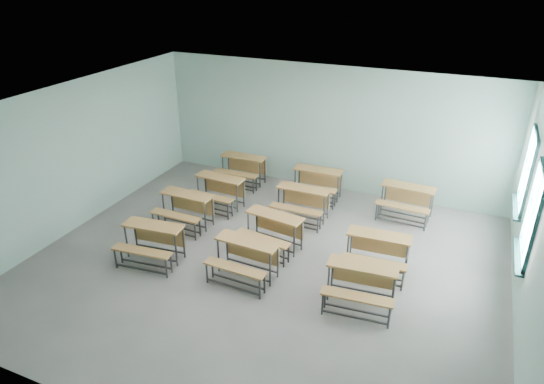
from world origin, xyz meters
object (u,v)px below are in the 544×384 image
at_px(desk_unit_r1c2, 377,248).
at_px(desk_unit_r3c2, 406,197).
at_px(desk_unit_r1c1, 272,227).
at_px(desk_unit_r0c1, 245,255).
at_px(desk_unit_r3c0, 242,166).
at_px(desk_unit_r2c1, 302,199).
at_px(desk_unit_r3c1, 317,180).
at_px(desk_unit_r1c0, 185,205).
at_px(desk_unit_r0c0, 151,238).
at_px(desk_unit_r2c0, 218,188).
at_px(desk_unit_r0c2, 361,280).

height_order(desk_unit_r1c2, desk_unit_r3c2, same).
bearing_deg(desk_unit_r3c2, desk_unit_r1c1, -129.42).
relative_size(desk_unit_r0c1, desk_unit_r3c0, 1.03).
relative_size(desk_unit_r1c2, desk_unit_r3c2, 1.00).
relative_size(desk_unit_r2c1, desk_unit_r3c1, 0.98).
relative_size(desk_unit_r1c0, desk_unit_r3c0, 1.02).
distance_m(desk_unit_r1c0, desk_unit_r3c2, 5.07).
xyz_separation_m(desk_unit_r0c0, desk_unit_r1c2, (4.17, 1.40, 0.00)).
bearing_deg(desk_unit_r2c1, desk_unit_r2c0, -174.38).
relative_size(desk_unit_r0c0, desk_unit_r1c1, 0.98).
bearing_deg(desk_unit_r1c2, desk_unit_r1c0, 175.92).
bearing_deg(desk_unit_r0c2, desk_unit_r3c0, 133.15).
distance_m(desk_unit_r0c1, desk_unit_r2c0, 3.03).
height_order(desk_unit_r1c0, desk_unit_r3c1, same).
bearing_deg(desk_unit_r3c0, desk_unit_r3c2, -2.34).
bearing_deg(desk_unit_r0c2, desk_unit_r2c1, 123.85).
height_order(desk_unit_r0c1, desk_unit_r1c0, same).
bearing_deg(desk_unit_r1c0, desk_unit_r3c2, 29.50).
distance_m(desk_unit_r1c1, desk_unit_r3c1, 2.62).
relative_size(desk_unit_r2c0, desk_unit_r3c1, 1.01).
xyz_separation_m(desk_unit_r1c1, desk_unit_r1c2, (2.16, 0.06, 0.00)).
xyz_separation_m(desk_unit_r2c0, desk_unit_r3c2, (4.25, 1.27, 0.00)).
height_order(desk_unit_r0c0, desk_unit_r1c2, same).
bearing_deg(desk_unit_r0c0, desk_unit_r1c2, 12.75).
xyz_separation_m(desk_unit_r1c2, desk_unit_r3c0, (-4.20, 2.62, 0.00)).
xyz_separation_m(desk_unit_r2c0, desk_unit_r3c0, (-0.09, 1.45, 0.00)).
distance_m(desk_unit_r0c2, desk_unit_r1c0, 4.46).
bearing_deg(desk_unit_r3c2, desk_unit_r0c0, -135.07).
bearing_deg(desk_unit_r3c0, desk_unit_r1c2, -31.94).
bearing_deg(desk_unit_r1c1, desk_unit_r0c1, -85.24).
relative_size(desk_unit_r0c0, desk_unit_r1c0, 1.04).
height_order(desk_unit_r1c2, desk_unit_r2c1, same).
height_order(desk_unit_r0c0, desk_unit_r3c1, same).
bearing_deg(desk_unit_r3c2, desk_unit_r0c2, -89.61).
bearing_deg(desk_unit_r0c1, desk_unit_r0c2, 4.54).
xyz_separation_m(desk_unit_r0c2, desk_unit_r1c1, (-2.13, 1.07, 0.00)).
height_order(desk_unit_r0c0, desk_unit_r0c1, same).
distance_m(desk_unit_r1c0, desk_unit_r3c1, 3.37).
bearing_deg(desk_unit_r3c0, desk_unit_r1c1, -52.76).
bearing_deg(desk_unit_r3c0, desk_unit_r2c1, -29.93).
bearing_deg(desk_unit_r3c2, desk_unit_r0c1, -119.80).
distance_m(desk_unit_r1c2, desk_unit_r2c1, 2.46).
height_order(desk_unit_r0c2, desk_unit_r3c1, same).
xyz_separation_m(desk_unit_r1c0, desk_unit_r2c1, (2.30, 1.32, 0.00)).
bearing_deg(desk_unit_r0c2, desk_unit_r3c1, 114.14).
bearing_deg(desk_unit_r0c0, desk_unit_r1c0, 90.60).
distance_m(desk_unit_r1c0, desk_unit_r2c1, 2.65).
bearing_deg(desk_unit_r3c0, desk_unit_r1c0, -93.08).
bearing_deg(desk_unit_r0c2, desk_unit_r0c1, 176.96).
height_order(desk_unit_r0c0, desk_unit_r1c0, same).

